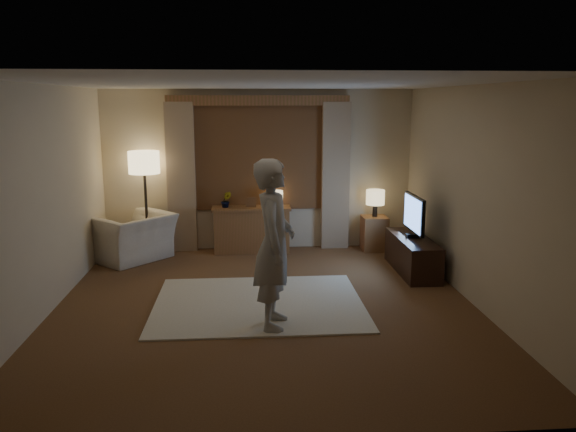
{
  "coord_description": "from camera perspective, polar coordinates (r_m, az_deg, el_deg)",
  "views": [
    {
      "loc": [
        -0.22,
        -6.38,
        2.41
      ],
      "look_at": [
        0.31,
        0.6,
        0.97
      ],
      "focal_mm": 35.0,
      "sensor_mm": 36.0,
      "label": 1
    }
  ],
  "objects": [
    {
      "name": "room",
      "position": [
        6.97,
        -2.51,
        2.72
      ],
      "size": [
        5.04,
        5.54,
        2.64
      ],
      "color": "brown",
      "rests_on": "ground"
    },
    {
      "name": "rug",
      "position": [
        6.87,
        -2.98,
        -8.85
      ],
      "size": [
        2.5,
        2.0,
        0.02
      ],
      "primitive_type": "cube",
      "color": "beige",
      "rests_on": "floor"
    },
    {
      "name": "sideboard",
      "position": [
        9.11,
        -3.71,
        -1.49
      ],
      "size": [
        1.2,
        0.4,
        0.7
      ],
      "primitive_type": "cube",
      "color": "brown",
      "rests_on": "floor"
    },
    {
      "name": "picture_frame",
      "position": [
        9.02,
        -3.75,
        1.3
      ],
      "size": [
        0.16,
        0.02,
        0.2
      ],
      "primitive_type": "cube",
      "color": "brown",
      "rests_on": "sideboard"
    },
    {
      "name": "plant",
      "position": [
        9.02,
        -6.29,
        1.57
      ],
      "size": [
        0.17,
        0.13,
        0.3
      ],
      "primitive_type": "imported",
      "color": "#999999",
      "rests_on": "sideboard"
    },
    {
      "name": "table_lamp_sideboard",
      "position": [
        9.02,
        -1.21,
        1.95
      ],
      "size": [
        0.22,
        0.22,
        0.3
      ],
      "color": "black",
      "rests_on": "sideboard"
    },
    {
      "name": "floor_lamp",
      "position": [
        9.08,
        -14.4,
        4.73
      ],
      "size": [
        0.48,
        0.48,
        1.65
      ],
      "color": "black",
      "rests_on": "floor"
    },
    {
      "name": "armchair",
      "position": [
        8.95,
        -15.54,
        -2.08
      ],
      "size": [
        1.45,
        1.46,
        0.71
      ],
      "primitive_type": "imported",
      "rotation": [
        0.0,
        0.0,
        -2.31
      ],
      "color": "beige",
      "rests_on": "floor"
    },
    {
      "name": "side_table",
      "position": [
        9.32,
        8.75,
        -1.75
      ],
      "size": [
        0.4,
        0.4,
        0.56
      ],
      "primitive_type": "cube",
      "color": "brown",
      "rests_on": "floor"
    },
    {
      "name": "table_lamp_side",
      "position": [
        9.2,
        8.86,
        1.81
      ],
      "size": [
        0.3,
        0.3,
        0.44
      ],
      "color": "black",
      "rests_on": "side_table"
    },
    {
      "name": "tv_stand",
      "position": [
        8.25,
        12.52,
        -3.86
      ],
      "size": [
        0.45,
        1.4,
        0.5
      ],
      "primitive_type": "cube",
      "color": "black",
      "rests_on": "floor"
    },
    {
      "name": "tv",
      "position": [
        8.11,
        12.69,
        0.14
      ],
      "size": [
        0.21,
        0.84,
        0.61
      ],
      "color": "black",
      "rests_on": "tv_stand"
    },
    {
      "name": "person",
      "position": [
        5.93,
        -1.42,
        -2.87
      ],
      "size": [
        0.52,
        0.71,
        1.81
      ],
      "primitive_type": "imported",
      "rotation": [
        0.0,
        0.0,
        1.43
      ],
      "color": "#A49E97",
      "rests_on": "rug"
    }
  ]
}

